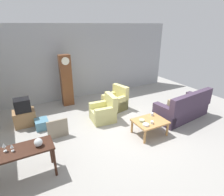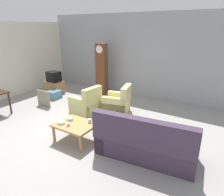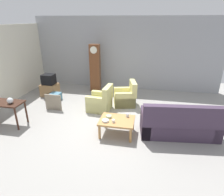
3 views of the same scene
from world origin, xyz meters
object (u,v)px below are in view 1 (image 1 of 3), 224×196
Objects in this scene: armchair_olive_near at (104,112)px; grandfather_clock at (66,81)px; framed_picture_leaning at (58,129)px; tv_stand_cabinet at (25,118)px; console_table_dark at (21,154)px; wine_glass_short at (12,147)px; cup_white_porcelain at (152,122)px; bowl_white_stacked at (146,125)px; coffee_table_wood at (150,123)px; wine_glass_mid at (4,146)px; bowl_shallow_green at (142,120)px; armchair_olive_far at (116,102)px; storage_box_blue at (42,124)px; tv_crt at (22,105)px; cup_blue_rimmed at (152,114)px; couch_floral at (183,109)px; glass_dome_cloche at (38,142)px.

grandfather_clock is at bearing 110.64° from armchair_olive_near.
tv_stand_cabinet is at bearing 122.42° from framed_picture_leaning.
wine_glass_short reaches higher than console_table_dark.
framed_picture_leaning is at bearing -169.06° from armchair_olive_near.
cup_white_porcelain reaches higher than bowl_white_stacked.
coffee_table_wood is 3.68m from wine_glass_short.
bowl_shallow_green is at bearing 1.93° from wine_glass_mid.
tv_stand_cabinet is at bearing 85.71° from console_table_dark.
armchair_olive_far reaches higher than storage_box_blue.
grandfather_clock is at bearing 29.71° from tv_crt.
storage_box_blue is (0.46, -0.47, -0.11)m from tv_stand_cabinet.
tv_crt is 2.58× the size of bowl_white_stacked.
cup_blue_rimmed is (3.77, 0.35, -0.14)m from console_table_dark.
tv_crt is at bearing 157.06° from couch_floral.
armchair_olive_far is 0.46× the size of grandfather_clock.
grandfather_clock reaches higher than framed_picture_leaning.
console_table_dark is 7.74× the size of wine_glass_short.
wine_glass_mid is (-0.28, 0.08, 0.24)m from console_table_dark.
armchair_olive_far is 5.34× the size of glass_dome_cloche.
couch_floral is at bearing -22.94° from tv_crt.
armchair_olive_near is at bearing -69.36° from grandfather_clock.
storage_box_blue is at bearing -45.76° from tv_crt.
tv_crt is at bearing 0.00° from tv_stand_cabinet.
armchair_olive_near is 9.45× the size of cup_blue_rimmed.
bowl_white_stacked is (3.03, -2.57, 0.23)m from tv_stand_cabinet.
tv_crt is at bearing 148.80° from cup_blue_rimmed.
tv_crt is at bearing 134.24° from storage_box_blue.
framed_picture_leaning is 1.27× the size of storage_box_blue.
cup_blue_rimmed is (0.33, 0.39, 0.01)m from cup_white_porcelain.
bowl_white_stacked is 1.14× the size of bowl_shallow_green.
cup_blue_rimmed is 4.08m from wine_glass_mid.
bowl_white_stacked is (3.03, -2.57, -0.24)m from tv_crt.
console_table_dark reaches higher than bowl_white_stacked.
couch_floral is 1.84m from cup_white_porcelain.
bowl_white_stacked is 3.52m from wine_glass_mid.
armchair_olive_far is 2.02m from bowl_shallow_green.
glass_dome_cloche is 0.96× the size of bowl_white_stacked.
tv_stand_cabinet is 3.86m from bowl_shallow_green.
bowl_white_stacked is (-0.27, -2.25, 0.18)m from armchair_olive_far.
coffee_table_wood is at bearing 1.59° from wine_glass_short.
coffee_table_wood reaches higher than storage_box_blue.
couch_floral is 2.05m from bowl_white_stacked.
wine_glass_short is at bearing -176.03° from couch_floral.
couch_floral is at bearing 3.22° from wine_glass_mid.
coffee_table_wood is 0.37m from cup_blue_rimmed.
glass_dome_cloche reaches higher than cup_blue_rimmed.
couch_floral is 4.91m from glass_dome_cloche.
bowl_shallow_green is at bearing 4.78° from glass_dome_cloche.
wine_glass_short reaches higher than tv_stand_cabinet.
armchair_olive_far is 4.36m from wine_glass_mid.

